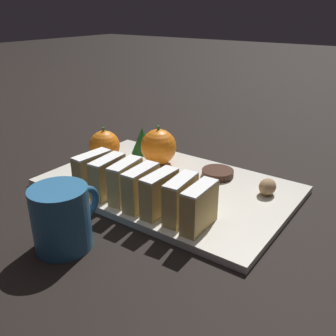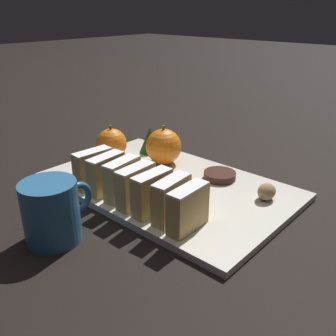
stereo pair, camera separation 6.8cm
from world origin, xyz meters
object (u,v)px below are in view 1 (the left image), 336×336
Objects in this scene: walnut at (267,187)px; coffee_mug at (62,218)px; orange_near at (105,146)px; orange_far at (159,147)px; chocolate_cookie at (218,173)px.

coffee_mug is (-0.29, 0.18, 0.02)m from walnut.
orange_near is at bearing 98.23° from walnut.
orange_far is at bearing 89.52° from walnut.
orange_far is 0.13m from chocolate_cookie.
orange_far is 1.33× the size of chocolate_cookie.
orange_far reaches higher than coffee_mug.
coffee_mug is at bearing 148.55° from walnut.
orange_near is 2.07× the size of walnut.
walnut is 0.32× the size of coffee_mug.
orange_near is 0.89× the size of orange_far.
coffee_mug is at bearing 166.56° from chocolate_cookie.
walnut is (-0.00, -0.23, -0.02)m from orange_far.
chocolate_cookie is (0.02, 0.11, -0.01)m from walnut.
orange_near reaches higher than chocolate_cookie.
orange_near is 0.65× the size of coffee_mug.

